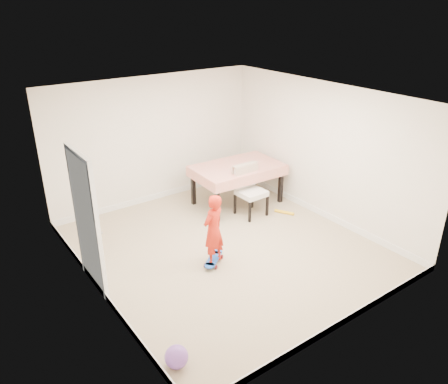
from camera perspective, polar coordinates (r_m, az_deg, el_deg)
ground at (r=7.62m, az=0.27°, el=-7.22°), size 5.00×5.00×0.00m
ceiling at (r=6.66m, az=0.31°, el=12.13°), size 4.50×5.00×0.04m
wall_back at (r=9.04m, az=-9.05°, el=6.67°), size 4.50×0.04×2.60m
wall_front at (r=5.43m, az=15.96°, el=-6.25°), size 4.50×0.04×2.60m
wall_left at (r=6.11m, az=-16.90°, el=-2.83°), size 0.04×5.00×2.60m
wall_right at (r=8.46m, az=12.66°, el=5.16°), size 0.04×5.00×2.60m
door at (r=6.49m, az=-17.46°, el=-3.99°), size 0.11×0.94×2.11m
baseboard_back at (r=9.49m, az=-8.60°, el=-0.47°), size 4.50×0.02×0.12m
baseboard_front at (r=6.13m, az=14.68°, el=-16.36°), size 4.50×0.02×0.12m
baseboard_left at (r=6.74m, az=-15.70°, el=-12.30°), size 0.02×5.00×0.12m
baseboard_right at (r=8.93m, az=11.99°, el=-2.37°), size 0.02×5.00×0.12m
dining_table at (r=9.03m, az=1.74°, el=1.00°), size 1.81×1.18×0.84m
dining_chair at (r=8.51m, az=3.60°, el=0.10°), size 0.57×0.65×1.01m
skateboard at (r=7.19m, az=-1.37°, el=-8.91°), size 0.60×0.53×0.09m
child at (r=6.88m, az=-1.40°, el=-5.22°), size 0.50×0.40×1.19m
balloon at (r=5.45m, az=-6.23°, el=-20.62°), size 0.28×0.28×0.28m
foam_toy at (r=8.82m, az=7.88°, el=-2.63°), size 0.25×0.38×0.06m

